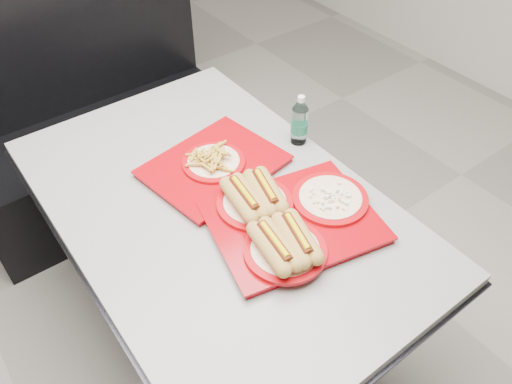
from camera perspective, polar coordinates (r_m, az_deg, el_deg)
ground at (r=2.18m, az=-3.50°, el=-15.06°), size 6.00×6.00×0.00m
diner_table at (r=1.71m, az=-4.33°, el=-4.90°), size 0.92×1.42×0.75m
booth_bench at (r=2.60m, az=-17.69°, el=7.29°), size 1.30×0.57×1.35m
tray_near at (r=1.48m, az=3.55°, el=-2.99°), size 0.55×0.47×0.11m
tray_far at (r=1.69m, az=-4.84°, el=3.27°), size 0.49×0.41×0.09m
water_bottle at (r=1.77m, az=5.00°, el=7.90°), size 0.06×0.06×0.19m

